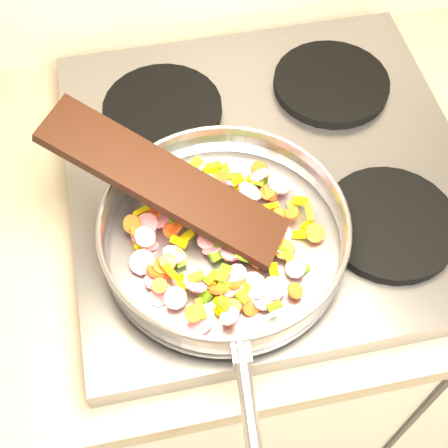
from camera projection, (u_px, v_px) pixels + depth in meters
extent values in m
cube|color=#939399|center=(268.00, 174.00, 0.96)|extent=(0.60, 0.60, 0.04)
cylinder|color=black|center=(194.00, 259.00, 0.84)|extent=(0.19, 0.19, 0.02)
cylinder|color=black|center=(390.00, 223.00, 0.87)|extent=(0.19, 0.19, 0.02)
cylinder|color=black|center=(163.00, 109.00, 0.99)|extent=(0.19, 0.19, 0.02)
cylinder|color=black|center=(331.00, 83.00, 1.02)|extent=(0.19, 0.19, 0.02)
cylinder|color=#9E9EA5|center=(224.00, 243.00, 0.84)|extent=(0.33, 0.33, 0.01)
torus|color=#9E9EA5|center=(224.00, 232.00, 0.82)|extent=(0.37, 0.37, 0.05)
torus|color=#9E9EA5|center=(224.00, 222.00, 0.80)|extent=(0.33, 0.33, 0.01)
cylinder|color=#9E9EA5|center=(251.00, 427.00, 0.67)|extent=(0.04, 0.19, 0.02)
cube|color=#9E9EA5|center=(241.00, 352.00, 0.72)|extent=(0.02, 0.03, 0.02)
cylinder|color=#CB133F|center=(208.00, 186.00, 0.88)|extent=(0.03, 0.04, 0.03)
cube|color=#549C14|center=(218.00, 245.00, 0.82)|extent=(0.02, 0.01, 0.02)
cylinder|color=#FF551A|center=(229.00, 313.00, 0.77)|extent=(0.03, 0.03, 0.01)
cylinder|color=#CB133F|center=(232.00, 181.00, 0.88)|extent=(0.04, 0.04, 0.02)
cube|color=#DEC305|center=(220.00, 305.00, 0.77)|extent=(0.02, 0.02, 0.01)
cylinder|color=#CB133F|center=(237.00, 273.00, 0.81)|extent=(0.04, 0.03, 0.02)
cylinder|color=#CB133F|center=(159.00, 297.00, 0.79)|extent=(0.04, 0.04, 0.01)
cylinder|color=#FF551A|center=(220.00, 181.00, 0.87)|extent=(0.02, 0.02, 0.02)
cylinder|color=#FF551A|center=(235.00, 215.00, 0.85)|extent=(0.03, 0.03, 0.03)
cylinder|color=#CB133F|center=(195.00, 283.00, 0.79)|extent=(0.03, 0.04, 0.03)
cube|color=#549C14|center=(288.00, 255.00, 0.81)|extent=(0.01, 0.02, 0.01)
cube|color=#549C14|center=(242.00, 297.00, 0.77)|extent=(0.02, 0.02, 0.01)
cylinder|color=#FF551A|center=(193.00, 313.00, 0.76)|extent=(0.03, 0.03, 0.02)
cube|color=#DEC305|center=(271.00, 207.00, 0.86)|extent=(0.02, 0.01, 0.01)
cube|color=#DEC305|center=(143.00, 242.00, 0.83)|extent=(0.03, 0.02, 0.02)
cylinder|color=#CB133F|center=(237.00, 235.00, 0.83)|extent=(0.04, 0.04, 0.01)
cylinder|color=#FF551A|center=(268.00, 192.00, 0.87)|extent=(0.03, 0.03, 0.02)
cube|color=#DEC305|center=(302.00, 234.00, 0.84)|extent=(0.03, 0.02, 0.02)
cylinder|color=#FF551A|center=(157.00, 271.00, 0.81)|extent=(0.04, 0.04, 0.02)
cylinder|color=#CB133F|center=(207.00, 240.00, 0.82)|extent=(0.03, 0.03, 0.01)
cube|color=#549C14|center=(193.00, 183.00, 0.88)|extent=(0.02, 0.02, 0.01)
cube|color=#549C14|center=(294.00, 204.00, 0.87)|extent=(0.02, 0.01, 0.01)
cube|color=#549C14|center=(225.00, 286.00, 0.79)|extent=(0.02, 0.02, 0.01)
cube|color=#549C14|center=(193.00, 179.00, 0.89)|extent=(0.02, 0.01, 0.02)
cube|color=#DEC305|center=(200.00, 185.00, 0.86)|extent=(0.02, 0.03, 0.01)
cube|color=#549C14|center=(241.00, 206.00, 0.86)|extent=(0.02, 0.03, 0.01)
cylinder|color=#CB133F|center=(142.00, 262.00, 0.81)|extent=(0.05, 0.05, 0.02)
cube|color=#549C14|center=(256.00, 238.00, 0.82)|extent=(0.02, 0.02, 0.02)
cube|color=#549C14|center=(195.00, 164.00, 0.89)|extent=(0.03, 0.03, 0.01)
cube|color=#DEC305|center=(210.00, 171.00, 0.89)|extent=(0.02, 0.01, 0.02)
cube|color=#DEC305|center=(182.00, 282.00, 0.79)|extent=(0.02, 0.02, 0.01)
cylinder|color=#FF551A|center=(274.00, 237.00, 0.83)|extent=(0.03, 0.03, 0.01)
cube|color=#DEC305|center=(223.00, 307.00, 0.78)|extent=(0.03, 0.02, 0.02)
cube|color=#549C14|center=(217.00, 255.00, 0.81)|extent=(0.02, 0.02, 0.02)
cube|color=#DEC305|center=(238.00, 181.00, 0.87)|extent=(0.02, 0.02, 0.01)
cube|color=#549C14|center=(221.00, 241.00, 0.83)|extent=(0.02, 0.02, 0.01)
cube|color=#549C14|center=(210.00, 279.00, 0.79)|extent=(0.02, 0.02, 0.01)
cylinder|color=#FF551A|center=(257.00, 260.00, 0.82)|extent=(0.03, 0.03, 0.01)
cylinder|color=#CB133F|center=(279.00, 184.00, 0.87)|extent=(0.04, 0.04, 0.02)
cube|color=#549C14|center=(233.00, 176.00, 0.88)|extent=(0.03, 0.02, 0.02)
cube|color=#DEC305|center=(215.00, 211.00, 0.85)|extent=(0.03, 0.01, 0.01)
cube|color=#DEC305|center=(216.00, 199.00, 0.87)|extent=(0.02, 0.02, 0.01)
cylinder|color=#FF551A|center=(212.00, 220.00, 0.85)|extent=(0.03, 0.03, 0.02)
cylinder|color=#FF551A|center=(279.00, 216.00, 0.86)|extent=(0.03, 0.03, 0.02)
cylinder|color=#FF551A|center=(292.00, 213.00, 0.85)|extent=(0.02, 0.03, 0.02)
cube|color=#DEC305|center=(141.00, 211.00, 0.86)|extent=(0.02, 0.02, 0.01)
cylinder|color=#CB133F|center=(230.00, 316.00, 0.76)|extent=(0.04, 0.04, 0.01)
cube|color=#549C14|center=(283.00, 248.00, 0.82)|extent=(0.02, 0.02, 0.01)
cube|color=#DEC305|center=(202.00, 224.00, 0.84)|extent=(0.02, 0.02, 0.02)
cylinder|color=#CB133F|center=(279.00, 243.00, 0.82)|extent=(0.04, 0.05, 0.02)
cylinder|color=#CB133F|center=(255.00, 293.00, 0.80)|extent=(0.03, 0.03, 0.02)
cylinder|color=#FF551A|center=(279.00, 230.00, 0.83)|extent=(0.03, 0.02, 0.02)
cube|color=#549C14|center=(169.00, 216.00, 0.84)|extent=(0.02, 0.02, 0.01)
cylinder|color=#FF551A|center=(175.00, 224.00, 0.84)|extent=(0.03, 0.04, 0.03)
cube|color=#DEC305|center=(262.00, 174.00, 0.90)|extent=(0.02, 0.01, 0.01)
cylinder|color=#FF551A|center=(159.00, 286.00, 0.78)|extent=(0.03, 0.03, 0.02)
cube|color=#DEC305|center=(216.00, 184.00, 0.88)|extent=(0.02, 0.03, 0.02)
cube|color=#DEC305|center=(179.00, 242.00, 0.83)|extent=(0.03, 0.02, 0.02)
cube|color=#DEC305|center=(158.00, 189.00, 0.87)|extent=(0.02, 0.02, 0.01)
cylinder|color=#FF551A|center=(222.00, 249.00, 0.83)|extent=(0.03, 0.02, 0.02)
cylinder|color=#CB133F|center=(208.00, 184.00, 0.87)|extent=(0.04, 0.04, 0.02)
cylinder|color=#CB133F|center=(255.00, 294.00, 0.79)|extent=(0.03, 0.03, 0.02)
cylinder|color=#FF551A|center=(270.00, 193.00, 0.88)|extent=(0.03, 0.03, 0.02)
cube|color=#DEC305|center=(141.00, 240.00, 0.83)|extent=(0.02, 0.02, 0.01)
cylinder|color=#CB133F|center=(232.00, 286.00, 0.79)|extent=(0.04, 0.05, 0.02)
cylinder|color=#CB133F|center=(296.00, 268.00, 0.80)|extent=(0.04, 0.04, 0.02)
cylinder|color=#CB133F|center=(161.00, 220.00, 0.84)|extent=(0.03, 0.04, 0.02)
cylinder|color=#CB133F|center=(142.00, 237.00, 0.83)|extent=(0.03, 0.04, 0.02)
cylinder|color=#CB133F|center=(163.00, 293.00, 0.79)|extent=(0.04, 0.04, 0.01)
cube|color=#549C14|center=(258.00, 182.00, 0.87)|extent=(0.02, 0.02, 0.01)
cube|color=#DEC305|center=(228.00, 204.00, 0.86)|extent=(0.03, 0.01, 0.02)
cylinder|color=#FF551A|center=(155.00, 213.00, 0.85)|extent=(0.04, 0.04, 0.02)
cube|color=#549C14|center=(242.00, 256.00, 0.81)|extent=(0.02, 0.02, 0.02)
cylinder|color=#CB133F|center=(154.00, 281.00, 0.80)|extent=(0.03, 0.04, 0.01)
cylinder|color=#FF551A|center=(171.00, 230.00, 0.85)|extent=(0.03, 0.03, 0.02)
cube|color=#DEC305|center=(187.00, 236.00, 0.84)|extent=(0.02, 0.02, 0.01)
cylinder|color=#FF551A|center=(273.00, 239.00, 0.84)|extent=(0.02, 0.02, 0.02)
cylinder|color=#FF551A|center=(237.00, 283.00, 0.79)|extent=(0.04, 0.03, 0.03)
cube|color=#DEC305|center=(236.00, 185.00, 0.88)|extent=(0.02, 0.02, 0.01)
cylinder|color=#FF551A|center=(168.00, 262.00, 0.80)|extent=(0.03, 0.03, 0.01)
cube|color=#DEC305|center=(301.00, 201.00, 0.85)|extent=(0.02, 0.01, 0.01)
cube|color=#549C14|center=(202.00, 208.00, 0.85)|extent=(0.02, 0.02, 0.01)
cube|color=#549C14|center=(301.00, 265.00, 0.82)|extent=(0.02, 0.03, 0.01)
cube|color=#DEC305|center=(266.00, 219.00, 0.85)|extent=(0.02, 0.02, 0.01)
cylinder|color=#CB133F|center=(274.00, 288.00, 0.79)|extent=(0.04, 0.04, 0.01)
cylinder|color=#CB133F|center=(175.00, 298.00, 0.78)|extent=(0.03, 0.03, 0.02)
cylinder|color=#CB133F|center=(174.00, 254.00, 0.81)|extent=(0.04, 0.04, 0.02)
cylinder|color=#CB133F|center=(145.00, 237.00, 0.82)|extent=(0.03, 0.04, 0.02)
cylinder|color=#CB133F|center=(206.00, 179.00, 0.88)|extent=(0.03, 0.03, 0.02)
cube|color=#DEC305|center=(207.00, 202.00, 0.87)|extent=(0.02, 0.03, 0.01)
cube|color=#DEC305|center=(167.00, 193.00, 0.88)|extent=(0.02, 0.02, 0.01)
cylinder|color=#CB133F|center=(241.00, 207.00, 0.85)|extent=(0.03, 0.03, 0.01)
cylinder|color=#CB133F|center=(229.00, 200.00, 0.86)|extent=(0.03, 0.04, 0.02)
cylinder|color=#FF551A|center=(163.00, 266.00, 0.80)|extent=(0.04, 0.04, 0.01)
cylinder|color=#FF551A|center=(218.00, 288.00, 0.79)|extent=(0.04, 0.03, 0.02)
cylinder|color=#FF551A|center=(295.00, 291.00, 0.79)|extent=(0.02, 0.02, 0.02)
cylinder|color=#FF551A|center=(315.00, 233.00, 0.83)|extent=(0.04, 0.03, 0.02)
cylinder|color=#CB133F|center=(253.00, 285.00, 0.79)|extent=(0.05, 0.04, 0.02)
cylinder|color=#CB133F|center=(201.00, 323.00, 0.78)|extent=(0.05, 0.05, 0.01)
cube|color=#DEC305|center=(213.00, 278.00, 0.81)|extent=(0.01, 0.02, 0.01)
cylinder|color=#CB133F|center=(213.00, 246.00, 0.82)|extent=(0.04, 0.04, 0.02)
cylinder|color=#FF551A|center=(132.00, 224.00, 0.83)|extent=(0.03, 0.03, 0.03)
cylinder|color=#CB133F|center=(149.00, 244.00, 0.84)|extent=(0.04, 0.04, 0.01)
cube|color=#DEC305|center=(245.00, 291.00, 0.79)|extent=(0.02, 0.02, 0.02)
cylinder|color=#FF551A|center=(216.00, 179.00, 0.89)|extent=(0.04, 0.04, 0.02)
cylinder|color=#CB133F|center=(231.00, 253.00, 0.81)|extent=(0.03, 0.03, 0.02)
cube|color=#DEC305|center=(309.00, 212.00, 0.84)|extent=(0.01, 0.03, 0.01)
cylinder|color=#CB133F|center=(263.00, 299.00, 0.79)|extent=(0.04, 0.05, 0.02)
cylinder|color=#FF551A|center=(232.00, 307.00, 0.77)|extent=(0.03, 0.03, 0.01)
cylinder|color=#FF551A|center=(244.00, 283.00, 0.80)|extent=(0.03, 0.03, 0.01)
cube|color=#549C14|center=(212.00, 180.00, 0.89)|extent=(0.02, 0.03, 0.02)
cube|color=#DEC305|center=(307.00, 225.00, 0.85)|extent=(0.02, 0.02, 0.01)
cube|color=#549C14|center=(232.00, 204.00, 0.85)|extent=(0.02, 0.02, 0.01)
cylinder|color=#CB133F|center=(238.00, 223.00, 0.85)|extent=(0.04, 0.04, 0.01)
cylinder|color=#FF551A|center=(239.00, 235.00, 0.84)|extent=(0.04, 0.03, 0.03)
cylinder|color=#FF551A|center=(217.00, 217.00, 0.85)|extent=(0.03, 0.03, 0.01)
cube|color=#549C14|center=(201.00, 184.00, 0.89)|extent=(0.02, 0.02, 0.01)
cube|color=#549C14|center=(205.00, 294.00, 0.79)|extent=(0.02, 0.02, 0.02)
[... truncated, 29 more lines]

